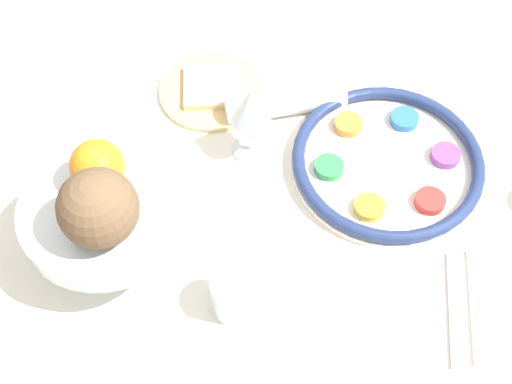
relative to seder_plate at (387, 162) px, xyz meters
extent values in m
plane|color=brown|center=(0.11, 0.03, -0.78)|extent=(8.00, 8.00, 0.00)
cube|color=silver|center=(0.11, 0.03, -0.40)|extent=(1.35, 1.06, 0.76)
cylinder|color=silver|center=(0.00, 0.00, -0.01)|extent=(0.30, 0.30, 0.01)
torus|color=navy|center=(0.00, 0.00, 0.00)|extent=(0.30, 0.30, 0.02)
cylinder|color=#33934C|center=(0.09, 0.00, 0.00)|extent=(0.05, 0.05, 0.01)
cylinder|color=gold|center=(0.05, 0.08, 0.00)|extent=(0.05, 0.05, 0.01)
cylinder|color=red|center=(-0.05, 0.08, 0.00)|extent=(0.05, 0.05, 0.01)
cylinder|color=#844299|center=(-0.09, 0.00, 0.00)|extent=(0.05, 0.05, 0.01)
cylinder|color=#2D6BB7|center=(-0.05, -0.08, 0.00)|extent=(0.05, 0.05, 0.01)
cylinder|color=orange|center=(0.05, -0.08, 0.00)|extent=(0.05, 0.05, 0.01)
cylinder|color=silver|center=(0.21, -0.06, -0.01)|extent=(0.06, 0.06, 0.00)
cylinder|color=silver|center=(0.21, -0.06, 0.03)|extent=(0.01, 0.01, 0.07)
cone|color=silver|center=(0.21, -0.06, 0.09)|extent=(0.06, 0.06, 0.06)
cylinder|color=silver|center=(0.42, 0.09, -0.01)|extent=(0.12, 0.12, 0.01)
cylinder|color=silver|center=(0.42, 0.09, 0.03)|extent=(0.03, 0.03, 0.08)
cylinder|color=silver|center=(0.42, 0.09, 0.09)|extent=(0.23, 0.23, 0.03)
sphere|color=orange|center=(0.42, 0.06, 0.14)|extent=(0.07, 0.07, 0.07)
sphere|color=brown|center=(0.42, 0.13, 0.15)|extent=(0.10, 0.10, 0.10)
cylinder|color=tan|center=(0.26, -0.19, -0.01)|extent=(0.18, 0.18, 0.01)
cube|color=#D1B784|center=(0.26, -0.19, 0.00)|extent=(0.10, 0.10, 0.01)
cylinder|color=white|center=(0.14, -0.13, 0.01)|extent=(0.20, 0.06, 0.04)
cylinder|color=silver|center=(0.26, 0.21, 0.02)|extent=(0.06, 0.06, 0.07)
cube|color=silver|center=(-0.07, 0.25, -0.01)|extent=(0.06, 0.18, 0.01)
cube|color=silver|center=(-0.04, 0.25, -0.01)|extent=(0.06, 0.18, 0.01)
cube|color=silver|center=(0.15, -0.18, -0.01)|extent=(0.16, 0.06, 0.01)
camera|label=1|loc=(0.29, 0.63, 0.89)|focal=50.00mm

